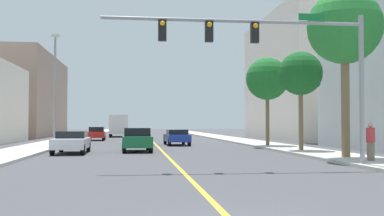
{
  "coord_description": "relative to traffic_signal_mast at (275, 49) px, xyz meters",
  "views": [
    {
      "loc": [
        -1.78,
        -7.03,
        1.8
      ],
      "look_at": [
        1.67,
        21.1,
        2.74
      ],
      "focal_mm": 43.72,
      "sensor_mm": 36.0,
      "label": 1
    }
  ],
  "objects": [
    {
      "name": "ground",
      "position": [
        -3.86,
        30.72,
        -4.83
      ],
      "size": [
        192.0,
        192.0,
        0.0
      ],
      "primitive_type": "plane",
      "color": "#47474C"
    },
    {
      "name": "car_black",
      "position": [
        -5.25,
        21.64,
        -4.11
      ],
      "size": [
        1.81,
        4.53,
        1.33
      ],
      "rotation": [
        0.0,
        0.0,
        0.01
      ],
      "color": "black",
      "rests_on": "ground"
    },
    {
      "name": "lane_marking_center",
      "position": [
        -3.86,
        30.72,
        -4.82
      ],
      "size": [
        0.16,
        144.0,
        0.01
      ],
      "primitive_type": "cube",
      "color": "yellow",
      "rests_on": "ground"
    },
    {
      "name": "pedestrian",
      "position": [
        4.72,
        1.23,
        -3.84
      ],
      "size": [
        0.38,
        0.38,
        1.68
      ],
      "rotation": [
        0.0,
        0.0,
        2.37
      ],
      "color": "#726651",
      "rests_on": "sidewalk_right"
    },
    {
      "name": "palm_far",
      "position": [
        4.39,
        16.23,
        0.35
      ],
      "size": [
        3.25,
        3.25,
        6.69
      ],
      "color": "brown",
      "rests_on": "sidewalk_right"
    },
    {
      "name": "palm_mid",
      "position": [
        4.71,
        9.93,
        0.07
      ],
      "size": [
        2.75,
        2.75,
        6.18
      ],
      "color": "brown",
      "rests_on": "sidewalk_right"
    },
    {
      "name": "sidewalk_right",
      "position": [
        4.91,
        30.72,
        -4.75
      ],
      "size": [
        3.2,
        168.0,
        0.15
      ],
      "primitive_type": "cube",
      "color": "beige",
      "rests_on": "ground"
    },
    {
      "name": "building_right_far",
      "position": [
        16.36,
        32.36,
        2.13
      ],
      "size": [
        14.75,
        20.92,
        13.91
      ],
      "primitive_type": "cube",
      "color": "silver",
      "rests_on": "ground"
    },
    {
      "name": "car_green",
      "position": [
        -5.51,
        11.73,
        -4.05
      ],
      "size": [
        1.96,
        4.21,
        1.51
      ],
      "rotation": [
        0.0,
        0.0,
        0.03
      ],
      "color": "#196638",
      "rests_on": "ground"
    },
    {
      "name": "car_red",
      "position": [
        -9.66,
        32.06,
        -4.09
      ],
      "size": [
        1.85,
        4.48,
        1.43
      ],
      "rotation": [
        0.0,
        0.0,
        3.17
      ],
      "color": "red",
      "rests_on": "ground"
    },
    {
      "name": "delivery_truck",
      "position": [
        -7.8,
        45.31,
        -3.26
      ],
      "size": [
        2.58,
        7.71,
        2.9
      ],
      "rotation": [
        0.0,
        0.0,
        0.02
      ],
      "color": "#194799",
      "rests_on": "ground"
    },
    {
      "name": "palm_near",
      "position": [
        4.69,
        3.62,
        1.71
      ],
      "size": [
        3.7,
        3.7,
        8.31
      ],
      "color": "brown",
      "rests_on": "sidewalk_right"
    },
    {
      "name": "sidewalk_left",
      "position": [
        -12.63,
        30.72,
        -4.75
      ],
      "size": [
        3.2,
        168.0,
        0.15
      ],
      "primitive_type": "cube",
      "color": "beige",
      "rests_on": "ground"
    },
    {
      "name": "car_white",
      "position": [
        -9.41,
        10.43,
        -4.12
      ],
      "size": [
        1.93,
        4.49,
        1.33
      ],
      "rotation": [
        0.0,
        0.0,
        3.15
      ],
      "color": "white",
      "rests_on": "ground"
    },
    {
      "name": "traffic_signal_mast",
      "position": [
        0.0,
        0.0,
        0.0
      ],
      "size": [
        10.78,
        0.36,
        6.16
      ],
      "color": "gray",
      "rests_on": "sidewalk_right"
    },
    {
      "name": "street_lamp",
      "position": [
        -11.53,
        17.14,
        -0.11
      ],
      "size": [
        0.56,
        0.28,
        8.28
      ],
      "color": "gray",
      "rests_on": "sidewalk_left"
    },
    {
      "name": "car_blue",
      "position": [
        -2.19,
        20.18,
        -4.13
      ],
      "size": [
        1.95,
        4.53,
        1.3
      ],
      "rotation": [
        0.0,
        0.0,
        0.04
      ],
      "color": "#1E389E",
      "rests_on": "ground"
    }
  ]
}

